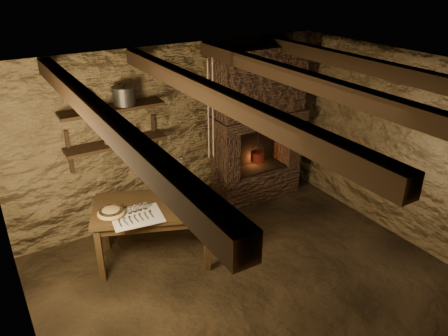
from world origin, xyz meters
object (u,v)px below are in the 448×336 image
iron_stockpot (124,97)px  red_pot (257,156)px  wooden_bowl (111,213)px  stoneware_jug (179,177)px  work_table (154,230)px

iron_stockpot → red_pot: size_ratio=0.50×
wooden_bowl → red_pot: 2.53m
wooden_bowl → red_pot: size_ratio=0.58×
stoneware_jug → wooden_bowl: (-0.91, -0.15, -0.15)m
stoneware_jug → iron_stockpot: (-0.38, 0.60, 0.92)m
wooden_bowl → red_pot: bearing=14.6°
wooden_bowl → red_pot: (2.44, 0.63, -0.10)m
work_table → red_pot: size_ratio=2.85×
wooden_bowl → iron_stockpot: 1.41m
stoneware_jug → iron_stockpot: bearing=116.9°
work_table → stoneware_jug: bearing=41.9°
red_pot → iron_stockpot: bearing=176.4°
red_pot → wooden_bowl: bearing=-165.4°
work_table → red_pot: 2.09m
iron_stockpot → red_pot: 2.25m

